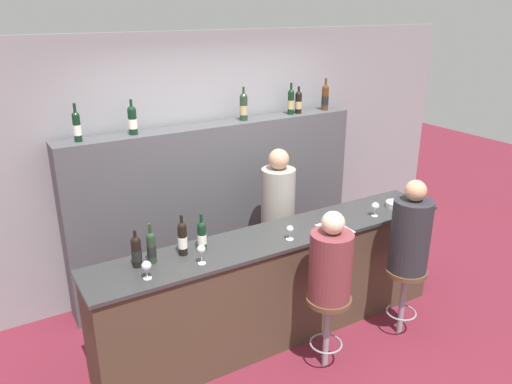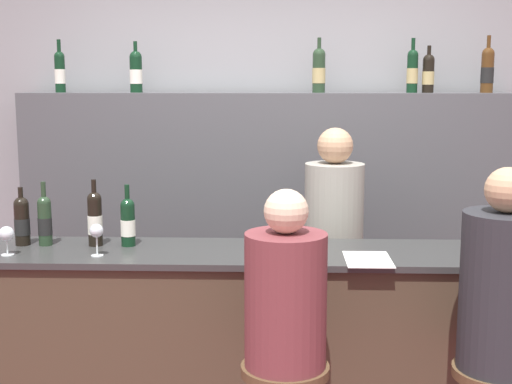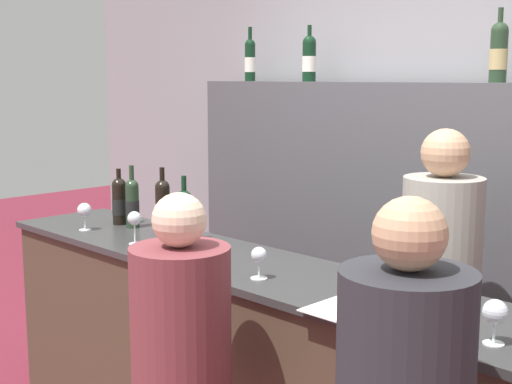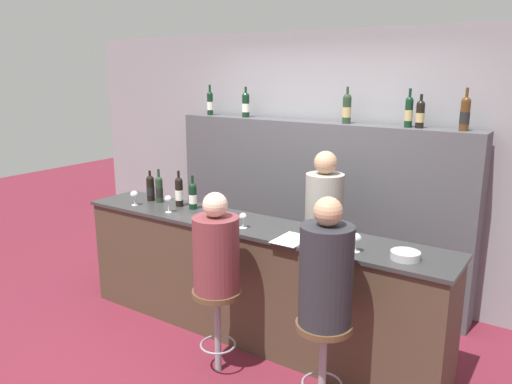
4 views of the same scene
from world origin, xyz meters
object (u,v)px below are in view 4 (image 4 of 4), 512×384
at_px(wine_bottle_backbar_0, 210,103).
at_px(wine_glass_2, 243,218).
at_px(wine_bottle_backbar_3, 409,112).
at_px(wine_bottle_backbar_1, 246,105).
at_px(wine_bottle_counter_1, 159,189).
at_px(guest_seated_left, 216,250).
at_px(wine_bottle_backbar_2, 347,108).
at_px(wine_bottle_counter_2, 179,191).
at_px(guest_seated_right, 326,271).
at_px(bartender, 323,245).
at_px(wine_bottle_counter_0, 150,188).
at_px(wine_bottle_counter_3, 193,196).
at_px(wine_bottle_backbar_4, 420,114).
at_px(wine_glass_3, 356,239).
at_px(wine_glass_0, 134,195).
at_px(wine_bottle_backbar_5, 465,114).
at_px(wine_glass_1, 168,200).
at_px(bar_stool_right, 323,343).
at_px(metal_bowl, 405,255).
at_px(bar_stool_left, 217,308).

distance_m(wine_bottle_backbar_0, wine_glass_2, 1.99).
bearing_deg(wine_bottle_backbar_3, wine_bottle_backbar_1, 180.00).
bearing_deg(wine_bottle_counter_1, wine_glass_2, -10.63).
height_order(wine_bottle_backbar_0, guest_seated_left, wine_bottle_backbar_0).
xyz_separation_m(wine_bottle_backbar_1, wine_bottle_backbar_2, (1.14, -0.00, 0.01)).
height_order(wine_bottle_counter_2, wine_bottle_backbar_0, wine_bottle_backbar_0).
xyz_separation_m(guest_seated_right, bartender, (-0.59, 1.16, -0.30)).
xyz_separation_m(wine_bottle_counter_0, wine_bottle_counter_3, (0.53, 0.00, -0.00)).
distance_m(wine_bottle_backbar_3, wine_bottle_backbar_4, 0.10).
relative_size(wine_bottle_backbar_1, wine_glass_3, 2.36).
xyz_separation_m(wine_bottle_backbar_1, wine_glass_0, (-0.38, -1.26, -0.77)).
bearing_deg(wine_bottle_counter_0, wine_bottle_backbar_5, 22.43).
distance_m(wine_bottle_counter_0, wine_bottle_counter_3, 0.53).
distance_m(wine_glass_0, wine_glass_1, 0.43).
height_order(wine_bottle_counter_2, bar_stool_right, wine_bottle_counter_2).
bearing_deg(wine_bottle_backbar_1, wine_bottle_backbar_0, 180.00).
bearing_deg(wine_bottle_backbar_2, wine_bottle_counter_1, -143.11).
xyz_separation_m(wine_bottle_backbar_1, wine_glass_2, (0.85, -1.26, -0.78)).
bearing_deg(wine_bottle_backbar_3, wine_bottle_backbar_0, 180.00).
bearing_deg(wine_glass_1, wine_bottle_backbar_1, 92.28).
relative_size(wine_bottle_backbar_0, wine_bottle_backbar_4, 1.14).
distance_m(wine_bottle_backbar_4, metal_bowl, 1.50).
height_order(wine_bottle_counter_2, wine_glass_2, wine_bottle_counter_2).
bearing_deg(wine_glass_3, bar_stool_left, -153.06).
xyz_separation_m(wine_bottle_counter_1, bartender, (1.47, 0.51, -0.41)).
relative_size(wine_glass_3, bar_stool_left, 0.20).
distance_m(wine_bottle_counter_2, guest_seated_left, 1.16).
bearing_deg(wine_bottle_counter_2, wine_glass_2, -13.63).
bearing_deg(wine_glass_3, wine_bottle_counter_2, 173.41).
bearing_deg(wine_glass_1, wine_bottle_backbar_2, 49.18).
bearing_deg(wine_bottle_backbar_3, bar_stool_left, -114.74).
bearing_deg(wine_bottle_counter_2, metal_bowl, -4.15).
distance_m(wine_bottle_counter_1, wine_bottle_backbar_5, 2.76).
relative_size(wine_glass_0, wine_glass_1, 0.90).
relative_size(wine_bottle_backbar_4, wine_bottle_backbar_5, 0.83).
bearing_deg(metal_bowl, guest_seated_left, -157.47).
bearing_deg(wine_glass_2, bar_stool_left, -80.12).
xyz_separation_m(metal_bowl, bartender, (-0.92, 0.66, -0.31)).
distance_m(wine_bottle_counter_1, wine_bottle_counter_2, 0.25).
xyz_separation_m(metal_bowl, guest_seated_right, (-0.33, -0.50, -0.01)).
bearing_deg(wine_bottle_counter_3, wine_bottle_counter_2, 180.00).
bearing_deg(bartender, wine_bottle_backbar_1, 155.65).
bearing_deg(wine_bottle_counter_3, wine_glass_1, -116.16).
bearing_deg(wine_bottle_backbar_0, wine_bottle_backbar_2, -0.00).
distance_m(wine_bottle_counter_3, guest_seated_left, 1.03).
distance_m(wine_bottle_counter_1, bar_stool_left, 1.49).
height_order(wine_glass_1, wine_glass_2, wine_glass_1).
bearing_deg(wine_bottle_counter_2, bar_stool_right, -19.88).
distance_m(wine_glass_3, metal_bowl, 0.34).
relative_size(wine_bottle_backbar_5, guest_seated_right, 0.42).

